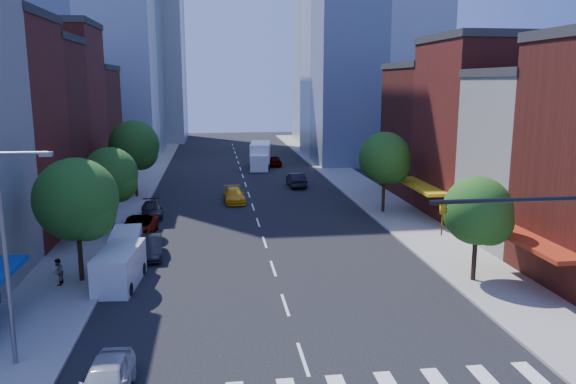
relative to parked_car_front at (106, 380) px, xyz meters
The scene contains 26 objects.
ground 8.06m from the parked_car_front, 14.43° to the left, with size 220.00×220.00×0.00m, color black.
sidewalk_left 42.27m from the parked_car_front, 96.42° to the left, with size 5.00×120.00×0.15m, color gray.
sidewalk_right 46.64m from the parked_car_front, 64.24° to the left, with size 5.00×120.00×0.15m, color gray.
bldg_left_3 34.38m from the parked_car_front, 113.11° to the left, with size 12.00×8.00×15.00m, color #4A1912.
bldg_left_4 42.38m from the parked_car_front, 108.52° to the left, with size 12.00×9.00×17.00m, color maroon.
bldg_left_5 51.08m from the parked_car_front, 105.11° to the left, with size 12.00×10.00×13.00m, color #4A1912.
bldg_right_1 33.83m from the parked_car_front, 30.58° to the left, with size 12.00×8.00×12.00m, color beige.
bldg_right_2 39.37m from the parked_car_front, 42.10° to the left, with size 12.00×10.00×15.00m, color maroon.
bldg_right_3 46.44m from the parked_car_front, 51.37° to the left, with size 12.00×10.00×13.00m, color #4A1912.
streetlight 6.78m from the parked_car_front, 143.37° to the left, with size 2.25×0.25×9.00m.
tree_left_near 14.03m from the parked_car_front, 105.47° to the left, with size 4.80×4.80×7.30m.
tree_left_mid 24.49m from the parked_car_front, 98.50° to the left, with size 4.20×4.20×6.65m.
tree_left_far 38.35m from the parked_car_front, 95.39° to the left, with size 5.00×5.00×7.75m.
tree_right_near 22.09m from the parked_car_front, 27.06° to the left, with size 4.00×4.00×6.20m.
tree_right_far 34.27m from the parked_car_front, 55.18° to the left, with size 4.60×4.60×7.20m.
parked_car_front is the anchor object (origin of this frame).
parked_car_second 17.51m from the parked_car_front, 90.70° to the left, with size 1.52×4.36×1.44m, color black.
parked_car_third 22.98m from the parked_car_front, 94.31° to the left, with size 2.50×5.41×1.50m, color #999999.
parked_car_rear 29.28m from the parked_car_front, 92.56° to the left, with size 1.82×4.47×1.30m, color black.
cargo_van_near 12.24m from the parked_car_front, 96.67° to the left, with size 2.49×5.27×2.18m.
cargo_van_far 16.91m from the parked_car_front, 95.85° to the left, with size 2.10×4.70×1.96m.
taxi 34.90m from the parked_car_front, 79.95° to the left, with size 1.97×4.85×1.41m, color #E9A40C.
traffic_car_oncoming 43.90m from the parked_car_front, 72.27° to the left, with size 1.69×4.84×1.59m, color black.
traffic_car_far 59.47m from the parked_car_front, 77.67° to the left, with size 1.68×4.17×1.42m, color #999999.
box_truck 57.32m from the parked_car_front, 79.40° to the left, with size 3.51×8.77×3.43m.
pedestrian_far 13.27m from the parked_car_front, 111.56° to the left, with size 0.76×0.59×1.56m, color #999999.
Camera 1 is at (-3.58, -21.92, 11.69)m, focal length 35.00 mm.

